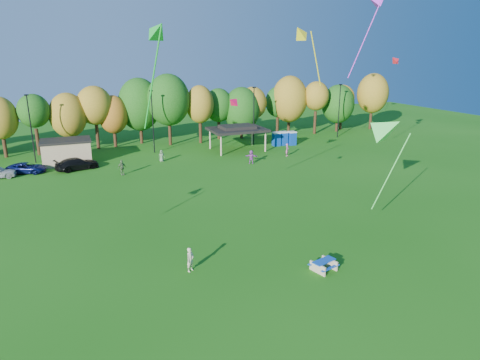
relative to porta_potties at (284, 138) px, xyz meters
name	(u,v)px	position (x,y,z in m)	size (l,w,h in m)	color
ground	(248,289)	(-22.18, -37.48, -1.10)	(160.00, 160.00, 0.00)	#19600F
tree_line	(126,109)	(-23.20, 8.03, 4.82)	(93.57, 10.55, 11.15)	black
lamp_posts	(153,120)	(-20.18, 2.52, 3.80)	(64.50, 0.25, 9.09)	black
utility_building	(67,151)	(-32.18, 0.52, 0.54)	(6.30, 4.30, 3.25)	tan
pavilion	(237,129)	(-8.18, -0.48, 2.13)	(8.20, 6.20, 3.77)	tan
porta_potties	(284,138)	(0.00, 0.00, 0.00)	(3.75, 1.57, 2.18)	#0B3792
picnic_table	(324,264)	(-16.44, -37.22, -0.67)	(2.01, 1.81, 0.73)	tan
kite_flyer	(190,260)	(-24.91, -33.89, -0.24)	(0.62, 0.41, 1.71)	beige
car_c	(27,168)	(-36.91, -2.59, -0.46)	(2.13, 4.61, 1.28)	#0D154F
car_d	(77,164)	(-31.10, -3.28, -0.33)	(2.15, 5.29, 1.53)	black
far_person_0	(251,157)	(-9.46, -8.72, -0.19)	(1.68, 0.53, 1.81)	#A346A9
far_person_1	(162,156)	(-20.32, -3.18, -0.31)	(0.77, 0.50, 1.58)	#628359
far_person_2	(287,150)	(-3.00, -6.70, -0.19)	(0.66, 0.43, 1.81)	#C75E8C
far_person_5	(122,168)	(-26.16, -7.91, -0.17)	(1.09, 0.45, 1.86)	#587346
kite_0	(158,31)	(-25.34, -29.26, 14.57)	(2.54, 4.21, 7.41)	green
kite_1	(389,129)	(-7.65, -32.23, 7.30)	(3.58, 4.87, 8.04)	#4AD34D
kite_2	(395,60)	(7.17, -15.20, 12.26)	(1.43, 1.11, 1.40)	red
kite_11	(232,101)	(-20.45, -30.41, 9.82)	(1.24, 1.15, 1.01)	#FF0E4A
kite_13	(301,33)	(-11.88, -24.80, 14.80)	(3.36, 1.87, 5.52)	yellow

